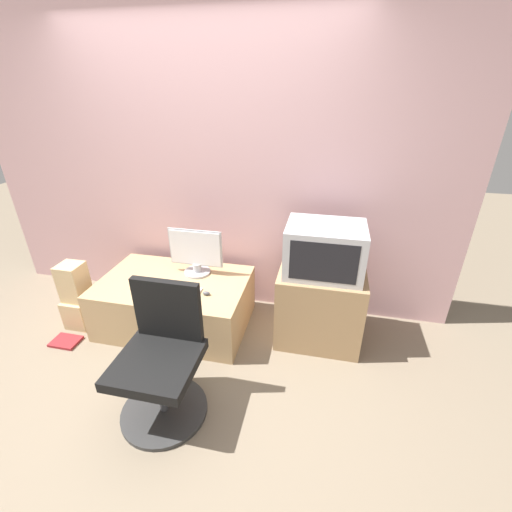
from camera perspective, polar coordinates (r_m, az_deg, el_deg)
ground_plane at (r=2.72m, az=-15.61°, el=-21.42°), size 12.00×12.00×0.00m
wall_back at (r=3.12m, az=-7.62°, el=13.97°), size 4.40×0.05×2.60m
desk at (r=3.18m, az=-13.25°, el=-7.54°), size 1.28×0.82×0.45m
side_stand at (r=2.95m, az=10.53°, el=-7.93°), size 0.69×0.56×0.65m
main_monitor at (r=3.05m, az=-10.00°, el=0.54°), size 0.48×0.23×0.42m
keyboard at (r=2.92m, az=-12.39°, el=-5.44°), size 0.34×0.10×0.01m
mouse at (r=2.81m, az=-8.27°, el=-6.18°), size 0.06×0.03×0.03m
crt_tv at (r=2.67m, az=11.35°, el=1.06°), size 0.59×0.45×0.39m
office_chair at (r=2.37m, az=-15.43°, el=-16.82°), size 0.57×0.57×0.90m
cardboard_box_lower at (r=3.54m, az=-27.07°, el=-8.10°), size 0.22×0.26×0.27m
cardboard_box_upper at (r=3.39m, az=-28.13°, el=-3.85°), size 0.20×0.19×0.34m
book at (r=3.43m, az=-29.12°, el=-12.33°), size 0.23×0.17×0.02m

